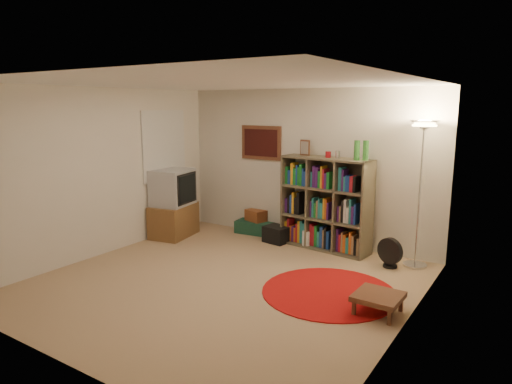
# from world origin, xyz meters

# --- Properties ---
(room) EXTENTS (4.54, 4.54, 2.54)m
(room) POSITION_xyz_m (-0.05, 0.05, 1.26)
(room) COLOR #A3825F
(room) RESTS_ON ground
(bookshelf) EXTENTS (1.49, 0.57, 1.74)m
(bookshelf) POSITION_xyz_m (0.46, 2.02, 0.70)
(bookshelf) COLOR brown
(bookshelf) RESTS_ON ground
(floor_lamp) EXTENTS (0.43, 0.43, 2.04)m
(floor_lamp) POSITION_xyz_m (1.90, 1.96, 1.70)
(floor_lamp) COLOR silver
(floor_lamp) RESTS_ON ground
(floor_fan) EXTENTS (0.38, 0.25, 0.43)m
(floor_fan) POSITION_xyz_m (1.61, 1.71, 0.22)
(floor_fan) COLOR black
(floor_fan) RESTS_ON ground
(tv_stand) EXTENTS (0.69, 0.89, 1.17)m
(tv_stand) POSITION_xyz_m (-2.00, 1.23, 0.56)
(tv_stand) COLOR brown
(tv_stand) RESTS_ON ground
(suitcase) EXTENTS (0.72, 0.51, 0.22)m
(suitcase) POSITION_xyz_m (-0.91, 2.19, 0.11)
(suitcase) COLOR #153929
(suitcase) RESTS_ON ground
(wicker_basket) EXTENTS (0.40, 0.34, 0.20)m
(wicker_basket) POSITION_xyz_m (-0.92, 2.17, 0.32)
(wicker_basket) COLOR brown
(wicker_basket) RESTS_ON suitcase
(duffel_bag) EXTENTS (0.43, 0.38, 0.27)m
(duffel_bag) POSITION_xyz_m (-0.32, 1.89, 0.13)
(duffel_bag) COLOR black
(duffel_bag) RESTS_ON ground
(paper_towel) EXTENTS (0.15, 0.15, 0.26)m
(paper_towel) POSITION_xyz_m (0.20, 1.91, 0.13)
(paper_towel) COLOR white
(paper_towel) RESTS_ON ground
(red_rug) EXTENTS (1.63, 1.63, 0.01)m
(red_rug) POSITION_xyz_m (1.26, 0.45, 0.01)
(red_rug) COLOR #9B0B0B
(red_rug) RESTS_ON ground
(side_table) EXTENTS (0.50, 0.50, 0.22)m
(side_table) POSITION_xyz_m (1.93, 0.22, 0.19)
(side_table) COLOR #4D291B
(side_table) RESTS_ON ground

